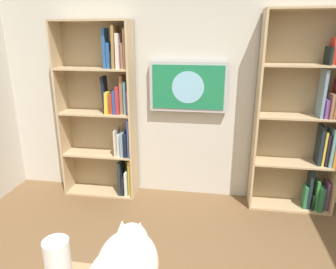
% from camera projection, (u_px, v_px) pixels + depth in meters
% --- Properties ---
extents(wall_back, '(4.52, 0.06, 2.70)m').
position_uv_depth(wall_back, '(195.00, 81.00, 3.39)').
color(wall_back, beige).
rests_on(wall_back, ground).
extents(bookshelf_left, '(0.86, 0.28, 2.07)m').
position_uv_depth(bookshelf_left, '(309.00, 121.00, 3.17)').
color(bookshelf_left, tan).
rests_on(bookshelf_left, ground).
extents(bookshelf_right, '(0.85, 0.28, 1.98)m').
position_uv_depth(bookshelf_right, '(107.00, 112.00, 3.49)').
color(bookshelf_right, tan).
rests_on(bookshelf_right, ground).
extents(wall_mounted_tv, '(0.84, 0.07, 0.54)m').
position_uv_depth(wall_mounted_tv, '(188.00, 87.00, 3.34)').
color(wall_mounted_tv, '#B7B7BC').
extents(paper_towel_roll, '(0.11, 0.11, 0.27)m').
position_uv_depth(paper_towel_roll, '(59.00, 268.00, 1.33)').
color(paper_towel_roll, white).
rests_on(paper_towel_roll, desk).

